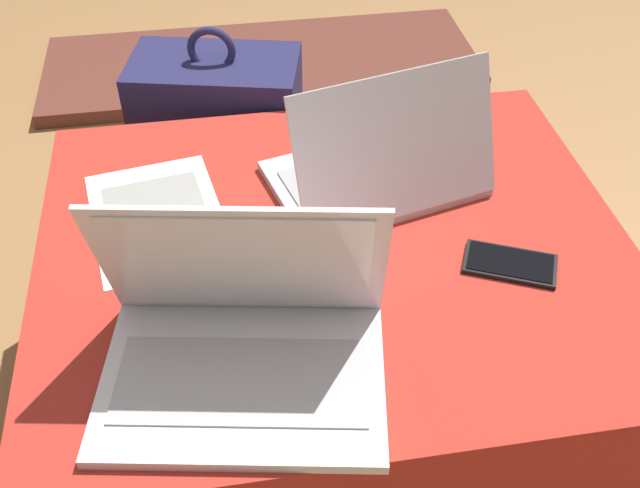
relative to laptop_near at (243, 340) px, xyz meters
The scene contains 8 objects.
ground_plane 0.56m from the laptop_near, 54.16° to the left, with size 14.00×14.00×0.00m, color #9E7042.
ottoman 0.39m from the laptop_near, 54.16° to the left, with size 0.95×0.80×0.44m.
laptop_near is the anchor object (origin of this frame).
laptop_far 0.44m from the laptop_near, 52.86° to the left, with size 0.39×0.31×0.24m.
cell_phone 0.45m from the laptop_near, 17.18° to the left, with size 0.16×0.13×0.01m.
backpack 0.83m from the laptop_near, 89.63° to the left, with size 0.39×0.32×0.56m.
paper_sheet 0.36m from the laptop_near, 109.27° to the left, with size 0.26×0.33×0.00m.
fireplace_hearth 1.65m from the laptop_near, 84.07° to the left, with size 1.40×0.50×0.04m.
Camera 1 is at (-0.17, -0.87, 1.25)m, focal length 42.00 mm.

